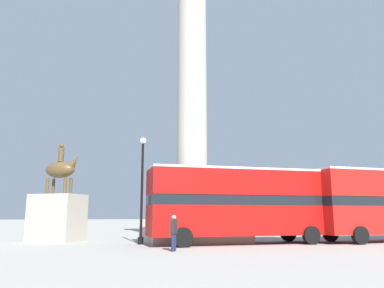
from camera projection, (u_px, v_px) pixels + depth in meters
The scene contains 6 objects.
ground_plane at pixel (192, 241), 23.24m from camera, with size 200.00×200.00×0.00m, color #9E9B93.
monument_column at pixel (192, 138), 24.45m from camera, with size 5.88×5.88×19.26m.
bus_a at pixel (240, 202), 21.48m from camera, with size 10.53×2.87×4.23m.
equestrian_statue at pixel (58, 211), 23.47m from camera, with size 3.69×3.44×6.15m.
street_lamp at pixel (142, 189), 21.45m from camera, with size 0.37×0.37×6.09m.
pedestrian_near_lamp at pixel (174, 231), 17.13m from camera, with size 0.39×0.45×1.63m.
Camera 1 is at (-6.17, -23.15, 1.68)m, focal length 35.00 mm.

